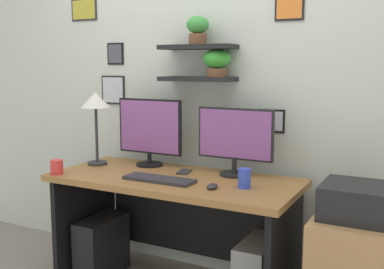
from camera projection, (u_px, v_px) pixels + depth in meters
back_wall_assembly at (205, 76)px, 3.16m from camera, size 4.40×0.24×2.70m
desk at (178, 208)px, 2.94m from camera, size 1.54×0.68×0.75m
monitor_left at (150, 130)px, 3.16m from camera, size 0.48×0.18×0.46m
monitor_right at (235, 139)px, 2.88m from camera, size 0.49×0.18×0.42m
keyboard at (159, 179)px, 2.77m from camera, size 0.44×0.14×0.02m
computer_mouse at (212, 186)px, 2.59m from camera, size 0.06×0.09×0.03m
desk_lamp at (96, 106)px, 3.16m from camera, size 0.20×0.20×0.50m
cell_phone at (184, 172)px, 2.98m from camera, size 0.10×0.15×0.01m
coffee_mug at (57, 167)px, 2.94m from camera, size 0.08×0.08×0.09m
water_cup at (244, 178)px, 2.60m from camera, size 0.07×0.07×0.11m
printer at (361, 202)px, 2.31m from camera, size 0.38×0.34×0.17m
computer_tower_left at (102, 247)px, 3.17m from camera, size 0.18×0.40×0.41m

